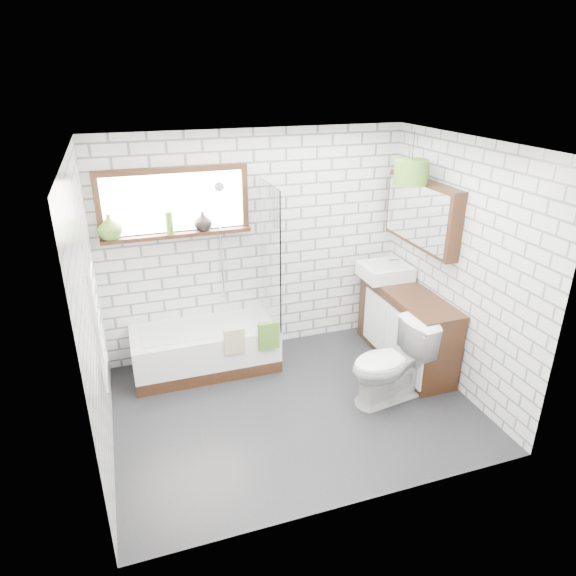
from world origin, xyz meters
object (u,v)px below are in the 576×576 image
object	(u,v)px
bathtub	(206,349)
vanity	(406,326)
basin	(385,271)
pendant	(411,172)
toilet	(390,363)

from	to	relation	value
bathtub	vanity	xyz separation A→B (m)	(2.15, -0.52, 0.17)
basin	pendant	xyz separation A→B (m)	(0.02, -0.32, 1.18)
basin	pendant	bearing A→B (deg)	-86.35
toilet	pendant	world-z (taller)	pendant
bathtub	pendant	distance (m)	2.84
toilet	pendant	bearing A→B (deg)	138.02
bathtub	basin	world-z (taller)	basin
vanity	toilet	world-z (taller)	vanity
vanity	basin	size ratio (longest dim) A/B	2.76
pendant	vanity	bearing A→B (deg)	-72.85
pendant	toilet	bearing A→B (deg)	-123.54
bathtub	vanity	world-z (taller)	vanity
vanity	pendant	bearing A→B (deg)	107.15
bathtub	pendant	xyz separation A→B (m)	(2.11, -0.39, 1.85)
bathtub	pendant	world-z (taller)	pendant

